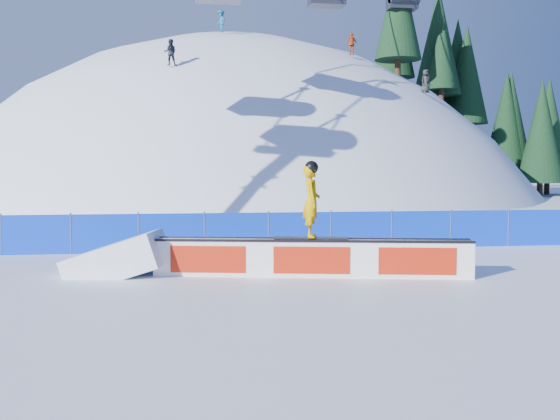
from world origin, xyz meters
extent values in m
plane|color=white|center=(0.00, 0.00, 0.00)|extent=(160.00, 160.00, 0.00)
sphere|color=white|center=(0.00, 42.00, -18.00)|extent=(64.00, 64.00, 64.00)
cylinder|color=#352215|center=(13.18, 45.73, 11.52)|extent=(0.50, 0.50, 1.40)
cone|color=black|center=(13.18, 45.73, 15.29)|extent=(2.79, 2.79, 6.35)
cylinder|color=#352215|center=(14.44, 40.98, 11.14)|extent=(0.50, 0.50, 1.40)
cone|color=black|center=(14.44, 40.98, 15.60)|extent=(3.40, 3.40, 7.73)
cylinder|color=#352215|center=(16.32, 42.08, 10.13)|extent=(0.50, 0.50, 1.40)
cone|color=black|center=(16.32, 42.08, 15.56)|extent=(4.25, 4.25, 9.66)
cylinder|color=#352215|center=(19.13, 38.22, 7.98)|extent=(0.50, 0.50, 1.40)
cone|color=black|center=(19.13, 38.22, 11.94)|extent=(2.96, 2.96, 6.72)
cylinder|color=#352215|center=(21.99, 41.83, 5.85)|extent=(0.50, 0.50, 1.40)
cone|color=black|center=(21.99, 41.83, 9.97)|extent=(3.10, 3.10, 7.04)
cylinder|color=#352215|center=(22.28, 42.30, 5.57)|extent=(0.50, 0.50, 1.40)
cone|color=black|center=(22.28, 42.30, 9.80)|extent=(3.20, 3.20, 7.27)
cylinder|color=#352215|center=(25.16, 44.55, 2.21)|extent=(0.50, 0.50, 1.40)
cone|color=black|center=(25.16, 44.55, 6.96)|extent=(3.66, 3.66, 8.31)
cylinder|color=#352215|center=(25.59, 41.07, 1.79)|extent=(0.50, 0.50, 1.40)
cone|color=black|center=(25.59, 41.07, 6.88)|extent=(3.95, 3.95, 8.99)
cylinder|color=#352215|center=(28.30, 44.23, 0.60)|extent=(0.50, 0.50, 1.40)
cone|color=black|center=(28.30, 44.23, 5.77)|extent=(4.02, 4.02, 9.14)
cylinder|color=#352215|center=(28.57, 42.30, 0.60)|extent=(0.50, 0.50, 1.40)
cone|color=black|center=(28.57, 42.30, 5.55)|extent=(3.83, 3.83, 8.70)
cube|color=#0637D6|center=(0.00, 4.50, 0.60)|extent=(22.00, 0.03, 1.20)
cylinder|color=#394268|center=(-9.00, 4.50, 0.65)|extent=(0.05, 0.05, 1.30)
cylinder|color=#394268|center=(-7.00, 4.50, 0.65)|extent=(0.05, 0.05, 1.30)
cylinder|color=#394268|center=(-5.00, 4.50, 0.65)|extent=(0.05, 0.05, 1.30)
cylinder|color=#394268|center=(-3.00, 4.50, 0.65)|extent=(0.05, 0.05, 1.30)
cylinder|color=#394268|center=(-1.00, 4.50, 0.65)|extent=(0.05, 0.05, 1.30)
cylinder|color=#394268|center=(1.00, 4.50, 0.65)|extent=(0.05, 0.05, 1.30)
cylinder|color=#394268|center=(3.00, 4.50, 0.65)|extent=(0.05, 0.05, 1.30)
cylinder|color=#394268|center=(5.00, 4.50, 0.65)|extent=(0.05, 0.05, 1.30)
cylinder|color=#394268|center=(7.00, 4.50, 0.65)|extent=(0.05, 0.05, 1.30)
cube|color=white|center=(-0.51, -0.24, 0.43)|extent=(7.56, 1.92, 0.86)
cube|color=#9597A3|center=(-0.51, -0.24, 0.88)|extent=(7.49, 1.93, 0.04)
cube|color=black|center=(-0.56, -0.49, 0.88)|extent=(7.48, 1.48, 0.06)
cube|color=black|center=(-0.47, 0.01, 0.88)|extent=(7.48, 1.48, 0.06)
cube|color=red|center=(-0.56, -0.48, 0.43)|extent=(7.10, 1.40, 0.64)
cube|color=red|center=(-0.47, 0.00, 0.43)|extent=(7.10, 1.40, 0.64)
cube|color=black|center=(-0.52, -0.24, 0.93)|extent=(1.81, 0.66, 0.03)
imported|color=#D49A00|center=(-0.52, -0.24, 1.81)|extent=(0.49, 0.68, 1.73)
sphere|color=black|center=(-0.52, -0.24, 2.62)|extent=(0.32, 0.32, 0.32)
imported|color=black|center=(-4.77, 25.45, 9.79)|extent=(0.82, 0.65, 1.65)
imported|color=#B54419|center=(8.39, 31.35, 11.81)|extent=(1.01, 0.53, 1.65)
imported|color=#166185|center=(-1.24, 33.75, 13.72)|extent=(1.01, 1.23, 1.65)
imported|color=#242424|center=(13.28, 28.85, 8.80)|extent=(0.95, 0.80, 1.65)
camera|label=1|loc=(-3.25, -14.85, 2.64)|focal=40.00mm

